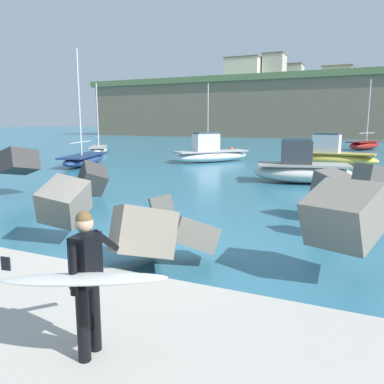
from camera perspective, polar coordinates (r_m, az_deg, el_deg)
ground_plane at (r=9.46m, az=-6.01°, el=-8.48°), size 400.00×400.00×0.00m
walkway_path at (r=6.58m, az=-24.91°, el=-16.90°), size 48.00×4.40×0.24m
breakwater_jetty at (r=10.86m, az=0.31°, el=0.47°), size 30.17×7.93×2.59m
surfer_with_board at (r=4.72m, az=-15.37°, el=-11.75°), size 2.12×1.26×1.78m
boat_near_left at (r=49.94m, az=2.45°, el=7.18°), size 1.74×5.28×7.65m
boat_near_centre at (r=20.47m, az=15.61°, el=3.25°), size 5.17×3.17×2.23m
boat_near_right at (r=30.09m, az=2.65°, el=5.65°), size 5.16×6.01×2.25m
boat_mid_left at (r=39.03m, az=-13.39°, el=6.03°), size 4.19×5.16×6.63m
boat_mid_centre at (r=28.94m, az=19.50°, el=4.94°), size 6.04×2.24×2.26m
boat_far_left at (r=47.63m, az=23.67°, el=6.27°), size 3.99×5.78×7.57m
boat_far_centre at (r=28.78m, az=-15.33°, el=4.63°), size 3.73×6.48×7.81m
mooring_buoy_middle at (r=41.91m, az=5.67°, el=6.22°), size 0.44×0.44×0.44m
headland_bluff at (r=97.23m, az=20.85°, el=11.27°), size 106.52×43.21×12.19m
station_building_west at (r=97.94m, az=11.84°, el=17.16°), size 4.88×5.36×6.44m
station_building_central at (r=105.81m, az=20.33°, el=15.58°), size 7.07×6.85×4.10m
station_building_east at (r=96.89m, az=7.40°, el=17.14°), size 8.35×4.55×5.68m
station_building_annex at (r=107.38m, az=14.43°, el=16.11°), size 4.99×4.76×5.30m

